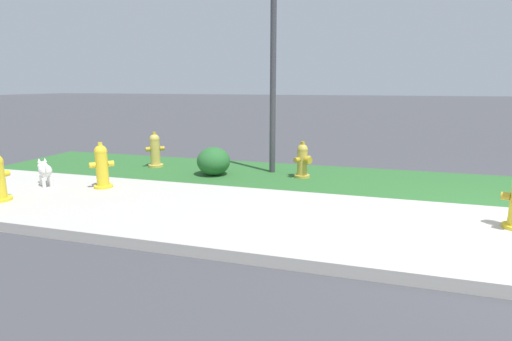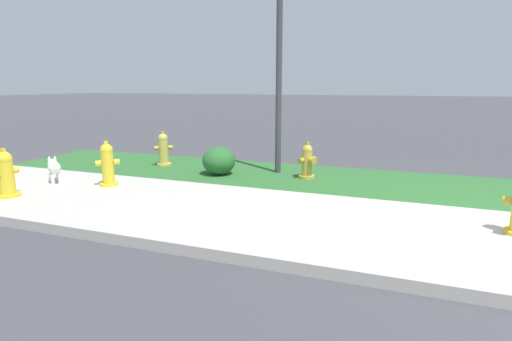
{
  "view_description": "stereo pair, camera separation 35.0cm",
  "coord_description": "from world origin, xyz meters",
  "px_view_note": "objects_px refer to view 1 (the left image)",
  "views": [
    {
      "loc": [
        -1.78,
        -4.65,
        1.63
      ],
      "look_at": [
        -3.41,
        0.8,
        0.4
      ],
      "focal_mm": 28.0,
      "sensor_mm": 36.0,
      "label": 1
    },
    {
      "loc": [
        -1.45,
        -4.54,
        1.63
      ],
      "look_at": [
        -3.41,
        0.8,
        0.4
      ],
      "focal_mm": 28.0,
      "sensor_mm": 36.0,
      "label": 2
    }
  ],
  "objects_px": {
    "fire_hydrant_near_corner": "(102,166)",
    "shrub_bush_far_verge": "(214,161)",
    "small_white_dog": "(45,170)",
    "fire_hydrant_at_driveway": "(303,161)",
    "fire_hydrant_far_end": "(155,150)"
  },
  "relations": [
    {
      "from": "shrub_bush_far_verge",
      "to": "fire_hydrant_near_corner",
      "type": "bearing_deg",
      "value": -134.08
    },
    {
      "from": "fire_hydrant_near_corner",
      "to": "small_white_dog",
      "type": "distance_m",
      "value": 1.0
    },
    {
      "from": "fire_hydrant_far_end",
      "to": "shrub_bush_far_verge",
      "type": "height_order",
      "value": "fire_hydrant_far_end"
    },
    {
      "from": "fire_hydrant_at_driveway",
      "to": "fire_hydrant_far_end",
      "type": "relative_size",
      "value": 0.91
    },
    {
      "from": "fire_hydrant_near_corner",
      "to": "small_white_dog",
      "type": "bearing_deg",
      "value": 141.49
    },
    {
      "from": "small_white_dog",
      "to": "fire_hydrant_far_end",
      "type": "bearing_deg",
      "value": -78.18
    },
    {
      "from": "fire_hydrant_near_corner",
      "to": "small_white_dog",
      "type": "height_order",
      "value": "fire_hydrant_near_corner"
    },
    {
      "from": "small_white_dog",
      "to": "fire_hydrant_at_driveway",
      "type": "bearing_deg",
      "value": -117.98
    },
    {
      "from": "fire_hydrant_at_driveway",
      "to": "shrub_bush_far_verge",
      "type": "xyz_separation_m",
      "value": [
        -1.59,
        -0.27,
        -0.05
      ]
    },
    {
      "from": "small_white_dog",
      "to": "fire_hydrant_near_corner",
      "type": "bearing_deg",
      "value": -133.64
    },
    {
      "from": "fire_hydrant_near_corner",
      "to": "shrub_bush_far_verge",
      "type": "bearing_deg",
      "value": -1.7
    },
    {
      "from": "fire_hydrant_near_corner",
      "to": "shrub_bush_far_verge",
      "type": "distance_m",
      "value": 1.93
    },
    {
      "from": "fire_hydrant_far_end",
      "to": "small_white_dog",
      "type": "xyz_separation_m",
      "value": [
        -0.9,
        -1.9,
        -0.08
      ]
    },
    {
      "from": "fire_hydrant_at_driveway",
      "to": "small_white_dog",
      "type": "relative_size",
      "value": 1.42
    },
    {
      "from": "fire_hydrant_at_driveway",
      "to": "fire_hydrant_far_end",
      "type": "height_order",
      "value": "fire_hydrant_far_end"
    }
  ]
}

